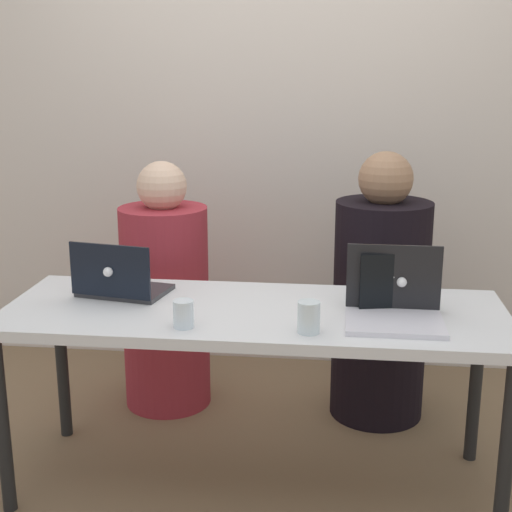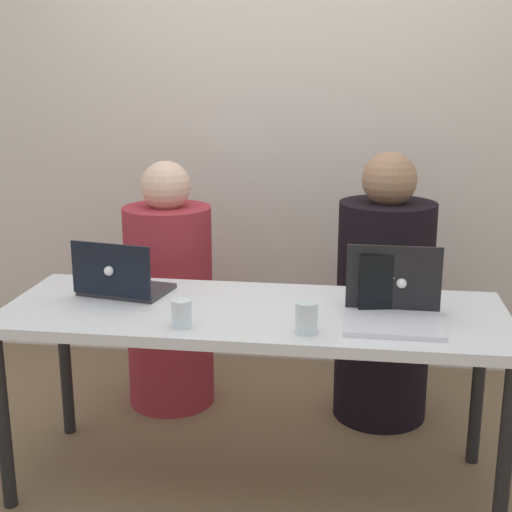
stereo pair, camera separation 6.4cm
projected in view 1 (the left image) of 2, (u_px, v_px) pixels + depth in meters
The scene contains 10 objects.
ground_plane at pixel (254, 482), 2.75m from camera, with size 12.00×12.00×0.00m, color #7A6145.
back_wall at pixel (283, 122), 3.64m from camera, with size 4.71×0.10×2.56m, color beige.
desk at pixel (254, 325), 2.58m from camera, with size 1.81×0.65×0.71m.
person_on_left at pixel (166, 299), 3.29m from camera, with size 0.44×0.44×1.15m.
person_on_right at pixel (380, 302), 3.18m from camera, with size 0.52×0.52×1.21m.
laptop_back_right at pixel (394, 294), 2.59m from camera, with size 0.33×0.28×0.22m.
laptop_back_left at pixel (120, 284), 2.70m from camera, with size 0.36×0.28×0.22m.
laptop_front_right at pixel (394, 306), 2.43m from camera, with size 0.33×0.29×0.25m.
water_glass_right at pixel (309, 319), 2.33m from camera, with size 0.07×0.07×0.11m.
water_glass_left at pixel (184, 316), 2.38m from camera, with size 0.07×0.07×0.09m.
Camera 1 is at (0.29, -2.42, 1.54)m, focal length 50.00 mm.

